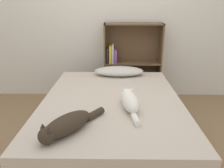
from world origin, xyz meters
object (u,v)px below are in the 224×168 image
Objects in this scene: bookshelf at (130,61)px; cat_light at (129,101)px; pillow at (119,71)px; bed at (112,122)px; cat_dark at (66,125)px.

cat_light is at bearing -94.04° from bookshelf.
pillow is 1.23× the size of cat_light.
bed is 1.62× the size of bookshelf.
bed is 0.81m from pillow.
bookshelf is at bearing -11.26° from cat_light.
bookshelf reaches higher than cat_light.
bookshelf is at bearing 78.10° from bed.
pillow is at bearing -158.69° from cat_dark.
cat_dark is at bearing -117.13° from bed.
cat_light is at bearing -85.40° from pillow.
cat_dark is at bearing 123.94° from cat_light.
cat_light is 1.43m from bookshelf.
cat_dark is at bearing -107.27° from bookshelf.
cat_light reaches higher than pillow.
bookshelf reaches higher than pillow.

